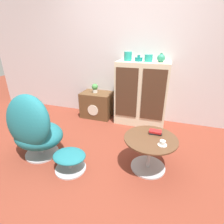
{
  "coord_description": "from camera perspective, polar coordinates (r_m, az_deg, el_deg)",
  "views": [
    {
      "loc": [
        0.73,
        -1.73,
        1.56
      ],
      "look_at": [
        0.01,
        0.46,
        0.55
      ],
      "focal_mm": 28.0,
      "sensor_mm": 36.0,
      "label": 1
    }
  ],
  "objects": [
    {
      "name": "vase_inner_left",
      "position": [
        3.16,
        8.69,
        16.71
      ],
      "size": [
        0.13,
        0.13,
        0.1
      ],
      "color": "#147A75",
      "rests_on": "sideboard"
    },
    {
      "name": "vase_inner_right",
      "position": [
        3.13,
        11.85,
        16.84
      ],
      "size": [
        0.13,
        0.13,
        0.11
      ],
      "color": "teal",
      "rests_on": "sideboard"
    },
    {
      "name": "vase_leftmost",
      "position": [
        3.19,
        5.27,
        17.68
      ],
      "size": [
        0.14,
        0.14,
        0.15
      ],
      "color": "teal",
      "rests_on": "sideboard"
    },
    {
      "name": "teacup",
      "position": [
        2.05,
        16.16,
        -9.81
      ],
      "size": [
        0.1,
        0.1,
        0.06
      ],
      "color": "white",
      "rests_on": "coffee_table"
    },
    {
      "name": "ottoman",
      "position": [
        2.3,
        -13.69,
        -14.49
      ],
      "size": [
        0.41,
        0.39,
        0.25
      ],
      "color": "#B7B7BC",
      "rests_on": "ground_plane"
    },
    {
      "name": "wall_back",
      "position": [
        3.42,
        6.3,
        19.18
      ],
      "size": [
        6.4,
        0.06,
        2.6
      ],
      "color": "silver",
      "rests_on": "ground_plane"
    },
    {
      "name": "tv_console",
      "position": [
        3.62,
        -4.92,
        2.44
      ],
      "size": [
        0.61,
        0.44,
        0.51
      ],
      "color": "brown",
      "rests_on": "ground_plane"
    },
    {
      "name": "book_stack",
      "position": [
        2.24,
        14.0,
        -6.39
      ],
      "size": [
        0.16,
        0.11,
        0.05
      ],
      "color": "black",
      "rests_on": "coffee_table"
    },
    {
      "name": "sideboard",
      "position": [
        3.27,
        9.56,
        5.87
      ],
      "size": [
        0.92,
        0.44,
        1.16
      ],
      "color": "beige",
      "rests_on": "ground_plane"
    },
    {
      "name": "vase_rightmost",
      "position": [
        3.11,
        15.73,
        16.6
      ],
      "size": [
        0.13,
        0.13,
        0.14
      ],
      "color": "#2D8E6B",
      "rests_on": "sideboard"
    },
    {
      "name": "potted_plant",
      "position": [
        3.52,
        -5.62,
        7.87
      ],
      "size": [
        0.12,
        0.12,
        0.18
      ],
      "color": "silver",
      "rests_on": "tv_console"
    },
    {
      "name": "egg_chair",
      "position": [
        2.52,
        -24.22,
        -5.04
      ],
      "size": [
        0.74,
        0.69,
        0.94
      ],
      "color": "#B7B7BC",
      "rests_on": "ground_plane"
    },
    {
      "name": "coffee_table",
      "position": [
        2.24,
        12.18,
        -11.76
      ],
      "size": [
        0.64,
        0.64,
        0.44
      ],
      "color": "#B7B7BC",
      "rests_on": "ground_plane"
    },
    {
      "name": "ground_plane",
      "position": [
        2.44,
        -3.69,
        -16.12
      ],
      "size": [
        12.0,
        12.0,
        0.0
      ],
      "primitive_type": "plane",
      "color": "brown"
    }
  ]
}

